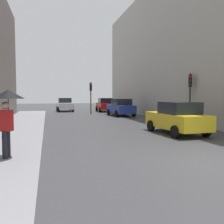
{
  "coord_description": "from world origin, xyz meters",
  "views": [
    {
      "loc": [
        -4.85,
        -7.1,
        2.13
      ],
      "look_at": [
        -0.69,
        9.26,
        1.01
      ],
      "focal_mm": 40.81,
      "sensor_mm": 36.0,
      "label": 1
    }
  ],
  "objects": [
    {
      "name": "building_facade_right",
      "position": [
        11.09,
        16.92,
        6.49
      ],
      "size": [
        12.0,
        29.85,
        12.99
      ],
      "primitive_type": "cube",
      "color": "#B2ADA3",
      "rests_on": "ground"
    },
    {
      "name": "pedestrian_with_umbrella",
      "position": [
        -6.06,
        1.34,
        1.84
      ],
      "size": [
        1.0,
        1.0,
        2.14
      ],
      "color": "black",
      "rests_on": "sidewalk_kerb"
    },
    {
      "name": "car_red_sedan",
      "position": [
        2.41,
        25.08,
        0.88
      ],
      "size": [
        2.15,
        4.27,
        1.76
      ],
      "color": "red",
      "rests_on": "ground"
    },
    {
      "name": "traffic_light_far_median",
      "position": [
        -0.17,
        20.85,
        2.46
      ],
      "size": [
        0.24,
        0.43,
        3.56
      ],
      "color": "#2D2D2D",
      "rests_on": "ground"
    },
    {
      "name": "traffic_light_mid_street",
      "position": [
        4.78,
        8.74,
        2.52
      ],
      "size": [
        0.36,
        0.45,
        3.65
      ],
      "color": "#2D2D2D",
      "rests_on": "ground"
    },
    {
      "name": "sidewalk_kerb",
      "position": [
        -6.64,
        6.0,
        0.08
      ],
      "size": [
        3.1,
        40.0,
        0.16
      ],
      "primitive_type": "cube",
      "color": "gray",
      "rests_on": "ground"
    },
    {
      "name": "car_blue_van",
      "position": [
        2.47,
        18.01,
        0.88
      ],
      "size": [
        2.22,
        4.3,
        1.76
      ],
      "color": "navy",
      "rests_on": "ground"
    },
    {
      "name": "car_white_compact",
      "position": [
        -2.63,
        26.99,
        0.88
      ],
      "size": [
        2.12,
        4.25,
        1.76
      ],
      "color": "silver",
      "rests_on": "ground"
    },
    {
      "name": "car_yellow_taxi",
      "position": [
        2.06,
        5.51,
        0.88
      ],
      "size": [
        2.2,
        4.29,
        1.76
      ],
      "color": "yellow",
      "rests_on": "ground"
    },
    {
      "name": "ground_plane",
      "position": [
        0.0,
        0.0,
        0.0
      ],
      "size": [
        120.0,
        120.0,
        0.0
      ],
      "primitive_type": "plane",
      "color": "#38383A"
    }
  ]
}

